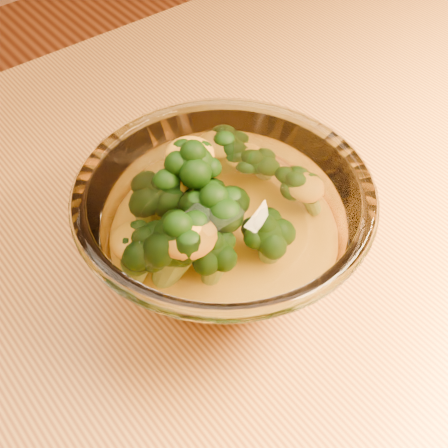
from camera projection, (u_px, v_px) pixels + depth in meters
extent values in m
cube|color=gold|center=(275.00, 230.00, 0.62)|extent=(1.20, 0.80, 0.04)
cylinder|color=brown|center=(350.00, 138.00, 1.31)|extent=(0.06, 0.06, 0.71)
ellipsoid|color=white|center=(224.00, 264.00, 0.56)|extent=(0.11, 0.11, 0.02)
torus|color=white|center=(224.00, 193.00, 0.49)|extent=(0.24, 0.24, 0.01)
ellipsoid|color=orange|center=(224.00, 246.00, 0.54)|extent=(0.14, 0.14, 0.04)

